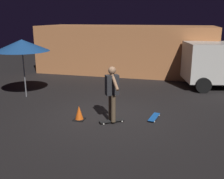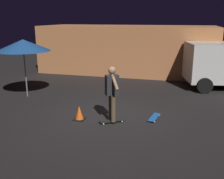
{
  "view_description": "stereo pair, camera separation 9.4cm",
  "coord_description": "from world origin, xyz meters",
  "px_view_note": "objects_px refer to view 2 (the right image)",
  "views": [
    {
      "loc": [
        2.13,
        -7.75,
        3.12
      ],
      "look_at": [
        0.22,
        -0.42,
        1.05
      ],
      "focal_mm": 42.49,
      "sensor_mm": 36.0,
      "label": 1
    },
    {
      "loc": [
        2.22,
        -7.73,
        3.12
      ],
      "look_at": [
        0.22,
        -0.42,
        1.05
      ],
      "focal_mm": 42.49,
      "sensor_mm": 36.0,
      "label": 2
    }
  ],
  "objects_px": {
    "patio_umbrella": "(23,45)",
    "skater": "(112,90)",
    "traffic_cone": "(79,113)",
    "skateboard_spare": "(154,117)",
    "skateboard_ridden": "(112,121)"
  },
  "relations": [
    {
      "from": "skater",
      "to": "traffic_cone",
      "type": "xyz_separation_m",
      "value": [
        -1.05,
        -0.05,
        -0.83
      ]
    },
    {
      "from": "patio_umbrella",
      "to": "traffic_cone",
      "type": "distance_m",
      "value": 3.98
    },
    {
      "from": "patio_umbrella",
      "to": "skateboard_spare",
      "type": "distance_m",
      "value": 5.77
    },
    {
      "from": "patio_umbrella",
      "to": "traffic_cone",
      "type": "bearing_deg",
      "value": -31.11
    },
    {
      "from": "patio_umbrella",
      "to": "skateboard_ridden",
      "type": "xyz_separation_m",
      "value": [
        4.06,
        -1.77,
        -2.02
      ]
    },
    {
      "from": "patio_umbrella",
      "to": "skateboard_spare",
      "type": "bearing_deg",
      "value": -12.06
    },
    {
      "from": "skateboard_spare",
      "to": "traffic_cone",
      "type": "distance_m",
      "value": 2.38
    },
    {
      "from": "patio_umbrella",
      "to": "skater",
      "type": "bearing_deg",
      "value": -23.52
    },
    {
      "from": "skater",
      "to": "skateboard_ridden",
      "type": "bearing_deg",
      "value": -90.0
    },
    {
      "from": "skateboard_spare",
      "to": "traffic_cone",
      "type": "bearing_deg",
      "value": -163.16
    },
    {
      "from": "patio_umbrella",
      "to": "skateboard_ridden",
      "type": "bearing_deg",
      "value": -23.52
    },
    {
      "from": "skateboard_ridden",
      "to": "traffic_cone",
      "type": "bearing_deg",
      "value": -177.42
    },
    {
      "from": "patio_umbrella",
      "to": "traffic_cone",
      "type": "height_order",
      "value": "patio_umbrella"
    },
    {
      "from": "skater",
      "to": "skateboard_spare",
      "type": "bearing_deg",
      "value": 27.73
    },
    {
      "from": "patio_umbrella",
      "to": "traffic_cone",
      "type": "xyz_separation_m",
      "value": [
        3.01,
        -1.82,
        -1.86
      ]
    }
  ]
}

